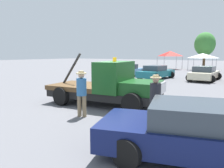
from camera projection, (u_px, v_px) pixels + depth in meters
ground_plane at (104, 104)px, 10.76m from camera, size 160.00×160.00×0.00m
tow_truck at (110, 86)px, 10.48m from camera, size 5.78×2.95×2.51m
foreground_car at (207, 133)px, 5.03m from camera, size 5.48×3.39×1.34m
person_near_truck at (155, 96)px, 7.49m from camera, size 0.39×0.39×1.76m
person_at_hood at (82, 90)px, 8.51m from camera, size 0.40×0.40×1.82m
parked_car_skyblue at (128, 70)px, 24.18m from camera, size 2.46×4.36×1.34m
parked_car_teal at (156, 72)px, 21.60m from camera, size 2.72×4.81×1.34m
parked_car_cream at (204, 74)px, 20.16m from camera, size 2.54×4.46×1.34m
canopy_tent_red at (170, 54)px, 35.05m from camera, size 3.15×3.15×2.93m
canopy_tent_white at (203, 56)px, 32.85m from camera, size 3.42×3.42×2.56m
tree_left at (205, 44)px, 37.18m from camera, size 3.43×3.43×6.12m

